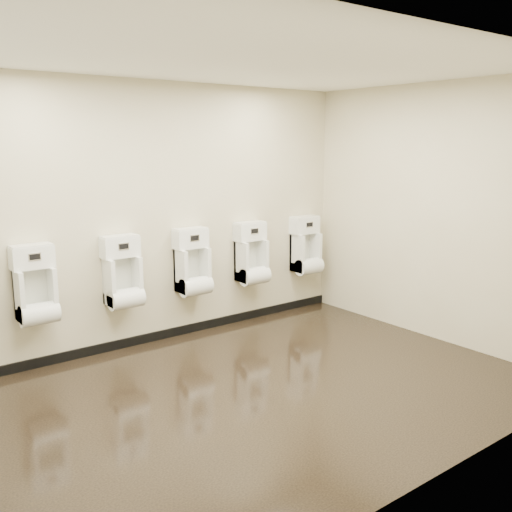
{
  "coord_description": "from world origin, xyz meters",
  "views": [
    {
      "loc": [
        -2.81,
        -3.73,
        2.17
      ],
      "look_at": [
        0.46,
        0.55,
        1.09
      ],
      "focal_mm": 40.0,
      "sensor_mm": 36.0,
      "label": 1
    }
  ],
  "objects_px": {
    "urinal_1": "(123,278)",
    "urinal_2": "(193,267)",
    "urinal_4": "(306,250)",
    "urinal_0": "(36,291)",
    "urinal_3": "(252,258)"
  },
  "relations": [
    {
      "from": "urinal_1",
      "to": "urinal_2",
      "type": "relative_size",
      "value": 1.0
    },
    {
      "from": "urinal_2",
      "to": "urinal_4",
      "type": "relative_size",
      "value": 1.0
    },
    {
      "from": "urinal_0",
      "to": "urinal_4",
      "type": "xyz_separation_m",
      "value": [
        3.41,
        0.0,
        0.0
      ]
    },
    {
      "from": "urinal_1",
      "to": "urinal_3",
      "type": "relative_size",
      "value": 1.0
    },
    {
      "from": "urinal_3",
      "to": "urinal_4",
      "type": "height_order",
      "value": "same"
    },
    {
      "from": "urinal_3",
      "to": "urinal_4",
      "type": "relative_size",
      "value": 1.0
    },
    {
      "from": "urinal_0",
      "to": "urinal_3",
      "type": "xyz_separation_m",
      "value": [
        2.53,
        0.0,
        0.0
      ]
    },
    {
      "from": "urinal_3",
      "to": "urinal_2",
      "type": "bearing_deg",
      "value": 180.0
    },
    {
      "from": "urinal_2",
      "to": "urinal_0",
      "type": "bearing_deg",
      "value": 180.0
    },
    {
      "from": "urinal_0",
      "to": "urinal_4",
      "type": "bearing_deg",
      "value": 0.0
    },
    {
      "from": "urinal_1",
      "to": "urinal_0",
      "type": "bearing_deg",
      "value": 180.0
    },
    {
      "from": "urinal_0",
      "to": "urinal_2",
      "type": "height_order",
      "value": "same"
    },
    {
      "from": "urinal_3",
      "to": "urinal_4",
      "type": "distance_m",
      "value": 0.88
    },
    {
      "from": "urinal_0",
      "to": "urinal_3",
      "type": "distance_m",
      "value": 2.53
    },
    {
      "from": "urinal_1",
      "to": "urinal_4",
      "type": "distance_m",
      "value": 2.54
    }
  ]
}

